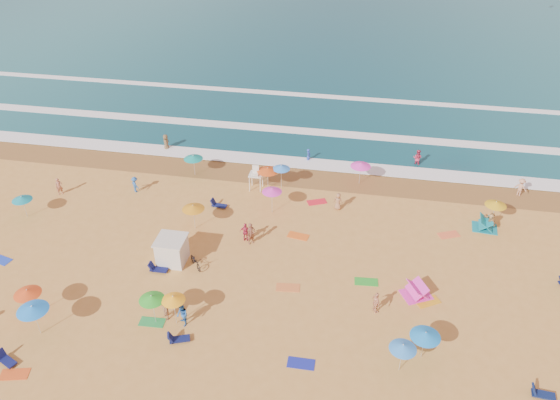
# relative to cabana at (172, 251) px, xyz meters

# --- Properties ---
(ground) EXTENTS (220.00, 220.00, 0.00)m
(ground) POSITION_rel_cabana_xyz_m (5.33, 1.53, -1.00)
(ground) COLOR gold
(ground) RESTS_ON ground
(wet_sand) EXTENTS (220.00, 220.00, 0.00)m
(wet_sand) POSITION_rel_cabana_xyz_m (5.33, 14.03, -0.99)
(wet_sand) COLOR olive
(wet_sand) RESTS_ON ground
(surf_foam) EXTENTS (200.00, 18.70, 0.05)m
(surf_foam) POSITION_rel_cabana_xyz_m (5.33, 22.85, -0.90)
(surf_foam) COLOR white
(surf_foam) RESTS_ON ground
(cabana) EXTENTS (2.00, 2.00, 2.00)m
(cabana) POSITION_rel_cabana_xyz_m (0.00, 0.00, 0.00)
(cabana) COLOR silver
(cabana) RESTS_ON ground
(cabana_roof) EXTENTS (2.20, 2.20, 0.12)m
(cabana_roof) POSITION_rel_cabana_xyz_m (0.00, 0.00, 1.06)
(cabana_roof) COLOR silver
(cabana_roof) RESTS_ON cabana
(bicycle) EXTENTS (1.68, 1.85, 0.98)m
(bicycle) POSITION_rel_cabana_xyz_m (1.90, -0.30, -0.51)
(bicycle) COLOR black
(bicycle) RESTS_ON ground
(lifeguard_stand) EXTENTS (1.20, 1.20, 2.10)m
(lifeguard_stand) POSITION_rel_cabana_xyz_m (4.04, 11.20, 0.05)
(lifeguard_stand) COLOR white
(lifeguard_stand) RESTS_ON ground
(beach_umbrellas) EXTENTS (48.99, 24.26, 0.75)m
(beach_umbrellas) POSITION_rel_cabana_xyz_m (8.44, 2.21, 1.12)
(beach_umbrellas) COLOR orange
(beach_umbrellas) RESTS_ON ground
(loungers) EXTENTS (40.88, 20.10, 0.34)m
(loungers) POSITION_rel_cabana_xyz_m (12.49, -3.92, -0.83)
(loungers) COLOR #101653
(loungers) RESTS_ON ground
(towels) EXTENTS (35.98, 23.16, 0.03)m
(towels) POSITION_rel_cabana_xyz_m (7.52, -0.84, -0.98)
(towels) COLOR #E6531C
(towels) RESTS_ON ground
(popup_tents) EXTENTS (8.13, 11.16, 1.20)m
(popup_tents) POSITION_rel_cabana_xyz_m (21.08, 4.07, -0.40)
(popup_tents) COLOR #F336BE
(popup_tents) RESTS_ON ground
(beachgoers) EXTENTS (52.47, 28.98, 2.14)m
(beachgoers) POSITION_rel_cabana_xyz_m (4.63, 4.79, -0.19)
(beachgoers) COLOR tan
(beachgoers) RESTS_ON ground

